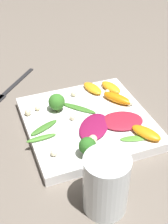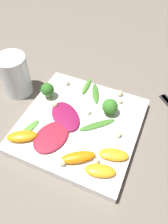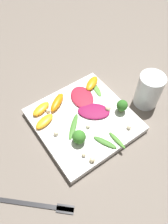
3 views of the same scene
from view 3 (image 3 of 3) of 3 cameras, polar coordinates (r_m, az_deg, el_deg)
name	(u,v)px [view 3 (image 3 of 3)]	position (r m, az deg, el deg)	size (l,w,h in m)	color
ground_plane	(84,122)	(0.69, -0.09, -2.75)	(2.40, 2.40, 0.00)	#6B6056
plate	(84,120)	(0.68, -0.09, -2.18)	(0.28, 0.28, 0.02)	white
drinking_glass	(149,90)	(0.72, 16.57, 5.44)	(0.08, 0.08, 0.12)	white
fork	(43,206)	(0.60, -10.55, -22.95)	(0.16, 0.15, 0.01)	#262628
radicchio_leaf_0	(94,111)	(0.68, 2.54, 0.24)	(0.12, 0.11, 0.01)	maroon
radicchio_leaf_1	(82,97)	(0.71, -0.51, 3.92)	(0.09, 0.11, 0.01)	maroon
orange_segment_0	(57,102)	(0.69, -7.04, 2.53)	(0.08, 0.06, 0.02)	orange
orange_segment_1	(44,121)	(0.66, -10.28, -2.42)	(0.07, 0.05, 0.01)	orange
orange_segment_2	(41,109)	(0.69, -11.18, 0.79)	(0.07, 0.05, 0.02)	orange
orange_segment_3	(92,83)	(0.74, 2.07, 7.50)	(0.08, 0.06, 0.02)	orange
broccoli_floret_0	(79,137)	(0.60, -1.30, -6.53)	(0.04, 0.04, 0.04)	#7A9E51
broccoli_floret_1	(122,106)	(0.67, 9.92, 1.63)	(0.03, 0.03, 0.04)	#7A9E51
arugula_sprig_0	(117,140)	(0.63, 8.63, -7.28)	(0.02, 0.07, 0.01)	#47842D
arugula_sprig_1	(97,89)	(0.73, 3.37, 5.90)	(0.03, 0.07, 0.00)	#518E33
arugula_sprig_2	(73,126)	(0.65, -2.77, -3.75)	(0.08, 0.08, 0.01)	#3D7528
arugula_sprig_3	(104,143)	(0.62, 5.27, -8.05)	(0.05, 0.07, 0.01)	#3D7528
macadamia_nut_0	(56,133)	(0.63, -7.34, -5.59)	(0.01, 0.01, 0.01)	beige
macadamia_nut_1	(48,111)	(0.68, -9.35, 0.35)	(0.01, 0.01, 0.01)	beige
macadamia_nut_2	(108,108)	(0.68, 6.28, 0.94)	(0.02, 0.02, 0.02)	beige
macadamia_nut_3	(92,160)	(0.59, 2.18, -12.34)	(0.02, 0.02, 0.02)	beige
macadamia_nut_4	(129,127)	(0.65, 11.70, -3.85)	(0.01, 0.01, 0.01)	beige
macadamia_nut_5	(84,155)	(0.60, -0.04, -11.08)	(0.01, 0.01, 0.01)	beige
macadamia_nut_6	(88,126)	(0.64, 1.09, -3.72)	(0.01, 0.01, 0.01)	beige
macadamia_nut_7	(60,95)	(0.72, -6.21, 4.53)	(0.02, 0.02, 0.02)	beige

